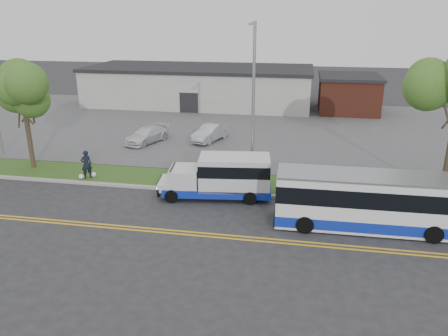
% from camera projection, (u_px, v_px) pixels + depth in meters
% --- Properties ---
extents(ground, '(140.00, 140.00, 0.00)m').
position_uv_depth(ground, '(193.00, 199.00, 24.77)').
color(ground, '#28282B').
rests_on(ground, ground).
extents(lane_line_north, '(70.00, 0.12, 0.01)m').
position_uv_depth(lane_line_north, '(173.00, 230.00, 21.20)').
color(lane_line_north, yellow).
rests_on(lane_line_north, ground).
extents(lane_line_south, '(70.00, 0.12, 0.01)m').
position_uv_depth(lane_line_south, '(172.00, 233.00, 20.92)').
color(lane_line_south, yellow).
rests_on(lane_line_south, ground).
extents(curb, '(80.00, 0.30, 0.15)m').
position_uv_depth(curb, '(197.00, 191.00, 25.77)').
color(curb, '#9E9B93').
rests_on(curb, ground).
extents(verge, '(80.00, 3.30, 0.10)m').
position_uv_depth(verge, '(204.00, 180.00, 27.44)').
color(verge, '#2C4F1A').
rests_on(verge, ground).
extents(parking_lot, '(80.00, 25.00, 0.10)m').
position_uv_depth(parking_lot, '(238.00, 127.00, 40.52)').
color(parking_lot, '#4C4C4F').
rests_on(parking_lot, ground).
extents(commercial_building, '(25.40, 10.40, 4.35)m').
position_uv_depth(commercial_building, '(200.00, 86.00, 50.11)').
color(commercial_building, '#9E9E99').
rests_on(commercial_building, ground).
extents(brick_wing, '(6.30, 7.30, 3.90)m').
position_uv_depth(brick_wing, '(348.00, 93.00, 46.45)').
color(brick_wing, brown).
rests_on(brick_wing, ground).
extents(tree_west, '(4.40, 4.40, 6.91)m').
position_uv_depth(tree_west, '(22.00, 93.00, 28.08)').
color(tree_west, '#3C2F20').
rests_on(tree_west, verge).
extents(streetlight_near, '(0.35, 1.53, 9.50)m').
position_uv_depth(streetlight_near, '(253.00, 101.00, 25.05)').
color(streetlight_near, gray).
rests_on(streetlight_near, verge).
extents(shuttle_bus, '(6.58, 2.83, 2.45)m').
position_uv_depth(shuttle_bus, '(223.00, 176.00, 24.68)').
color(shuttle_bus, '#0F28AA').
rests_on(shuttle_bus, ground).
extents(transit_bus, '(9.95, 2.51, 2.75)m').
position_uv_depth(transit_bus, '(379.00, 202.00, 20.98)').
color(transit_bus, white).
rests_on(transit_bus, ground).
extents(pedestrian, '(0.79, 0.76, 1.82)m').
position_uv_depth(pedestrian, '(86.00, 164.00, 27.45)').
color(pedestrian, black).
rests_on(pedestrian, verge).
extents(parked_car_a, '(2.66, 4.27, 1.33)m').
position_uv_depth(parked_car_a, '(210.00, 133.00, 35.73)').
color(parked_car_a, '#B1B4B9').
rests_on(parked_car_a, parking_lot).
extents(parked_car_b, '(3.11, 4.59, 1.24)m').
position_uv_depth(parked_car_b, '(147.00, 135.00, 35.25)').
color(parked_car_b, white).
rests_on(parked_car_b, parking_lot).
extents(grocery_bag_left, '(0.32, 0.32, 0.32)m').
position_uv_depth(grocery_bag_left, '(81.00, 177.00, 27.52)').
color(grocery_bag_left, white).
rests_on(grocery_bag_left, verge).
extents(grocery_bag_right, '(0.32, 0.32, 0.32)m').
position_uv_depth(grocery_bag_right, '(94.00, 174.00, 27.88)').
color(grocery_bag_right, white).
rests_on(grocery_bag_right, verge).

